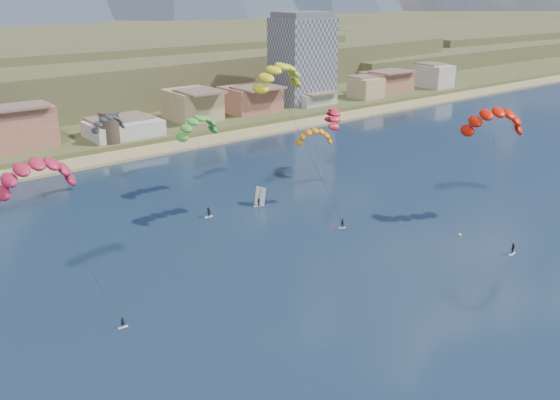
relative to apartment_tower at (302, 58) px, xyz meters
name	(u,v)px	position (x,y,z in m)	size (l,w,h in m)	color
ground	(434,342)	(-85.00, -128.00, -17.82)	(2400.00, 2400.00, 0.00)	#0D1D30
beach	(106,158)	(-85.00, -22.00, -17.57)	(2200.00, 12.00, 0.90)	tan
foothills	(39,67)	(-62.61, 104.47, -8.74)	(940.00, 210.00, 18.00)	brown
apartment_tower	(302,58)	(0.00, 0.00, 0.00)	(20.00, 16.00, 32.00)	gray
watchtower	(110,127)	(-80.00, -14.00, -11.45)	(5.82, 5.82, 8.60)	#47382D
kitesurfer_red	(35,169)	(-120.47, -90.86, 2.82)	(11.72, 12.38, 24.03)	silver
kitesurfer_yellow	(279,73)	(-73.50, -80.88, 9.88)	(12.09, 16.46, 31.38)	silver
kitesurfer_orange	(495,117)	(-41.71, -105.64, 1.78)	(19.44, 19.72, 25.83)	silver
kitesurfer_green	(198,124)	(-78.66, -59.51, -2.58)	(13.28, 17.80, 20.77)	silver
distant_kite_dark	(108,120)	(-93.56, -47.97, -1.86)	(8.33, 6.19, 18.65)	#262626
distant_kite_orange	(315,134)	(-63.22, -79.39, -3.29)	(8.35, 7.12, 17.31)	#262626
distant_kite_red	(332,115)	(-46.12, -66.02, -3.81)	(8.45, 9.88, 17.27)	#262626
windsurfer	(259,200)	(-73.68, -74.55, -16.58)	(2.29, 2.52, 3.92)	silver
buoy	(460,235)	(-53.90, -109.16, -17.71)	(0.61, 0.61, 0.61)	yellow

